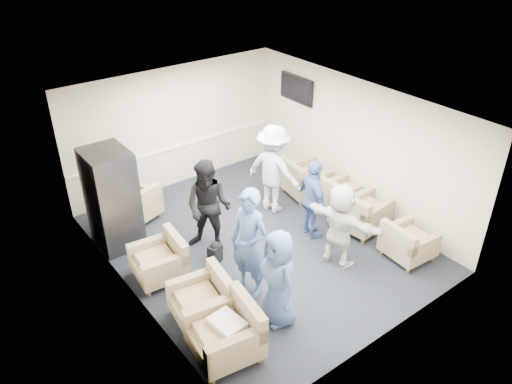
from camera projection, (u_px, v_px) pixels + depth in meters
floor at (258, 242)px, 9.51m from camera, size 6.00×6.00×0.00m
ceiling at (258, 108)px, 8.14m from camera, size 6.00×6.00×0.00m
back_wall at (175, 128)px, 10.89m from camera, size 5.00×0.02×2.70m
front_wall at (392, 266)px, 6.76m from camera, size 5.00×0.02×2.70m
left_wall at (126, 229)px, 7.52m from camera, size 0.02×6.00×2.70m
right_wall at (356, 145)px, 10.13m from camera, size 0.02×6.00×2.70m
chair_rail at (177, 147)px, 11.10m from camera, size 4.98×0.04×0.06m
tv at (296, 89)px, 10.98m from camera, size 0.10×1.00×0.58m
armchair_left_near at (229, 334)px, 7.02m from camera, size 1.03×1.03×0.72m
armchair_left_mid at (205, 301)px, 7.63m from camera, size 0.95×0.95×0.67m
armchair_left_far at (162, 261)px, 8.49m from camera, size 0.90×0.90×0.66m
armchair_right_near at (407, 244)px, 8.95m from camera, size 0.84×0.84×0.63m
armchair_right_midnear at (358, 213)px, 9.72m from camera, size 1.00×1.00×0.73m
armchair_right_midfar at (343, 199)px, 10.22m from camera, size 0.90×0.90×0.70m
armchair_right_far at (304, 180)px, 10.89m from camera, size 1.01×1.01×0.71m
armchair_corner at (137, 206)px, 10.03m from camera, size 1.04×1.04×0.66m
vending_machine at (112, 199)px, 9.05m from camera, size 0.78×0.91×1.91m
backpack at (215, 252)px, 8.89m from camera, size 0.29×0.25×0.42m
pillow at (227, 324)px, 6.92m from camera, size 0.42×0.52×0.14m
person_front_left at (278, 279)px, 7.37m from camera, size 0.59×0.84×1.61m
person_mid_left at (249, 244)px, 7.86m from camera, size 0.62×0.79×1.91m
person_back_left at (209, 207)px, 8.92m from camera, size 1.07×1.10×1.79m
person_back_right at (274, 169)px, 10.07m from camera, size 1.05×1.37×1.88m
person_mid_right at (313, 200)px, 9.31m from camera, size 0.64×1.01×1.60m
person_front_right at (340, 225)px, 8.60m from camera, size 0.79×1.55×1.59m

